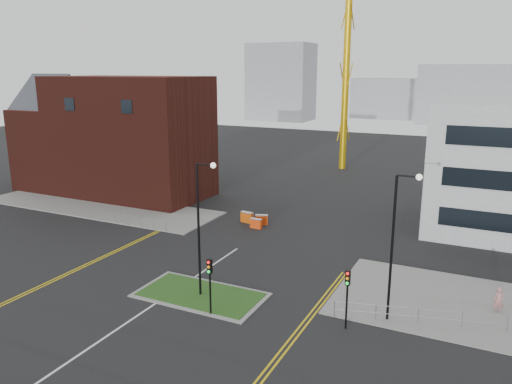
% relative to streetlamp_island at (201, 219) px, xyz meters
% --- Properties ---
extents(ground, '(200.00, 200.00, 0.00)m').
position_rel_streetlamp_island_xyz_m(ground, '(-2.22, -8.00, -5.41)').
color(ground, black).
rests_on(ground, ground).
extents(pavement_left, '(28.00, 8.00, 0.12)m').
position_rel_streetlamp_island_xyz_m(pavement_left, '(-22.22, 14.00, -5.35)').
color(pavement_left, slate).
rests_on(pavement_left, ground).
extents(island_kerb, '(8.60, 4.60, 0.08)m').
position_rel_streetlamp_island_xyz_m(island_kerb, '(-0.22, 0.00, -5.37)').
color(island_kerb, slate).
rests_on(island_kerb, ground).
extents(grass_island, '(8.00, 4.00, 0.12)m').
position_rel_streetlamp_island_xyz_m(grass_island, '(-0.22, 0.00, -5.35)').
color(grass_island, '#1C4517').
rests_on(grass_island, ground).
extents(brick_building, '(24.20, 10.07, 14.24)m').
position_rel_streetlamp_island_xyz_m(brick_building, '(-25.19, 20.00, 1.44)').
color(brick_building, '#401610').
rests_on(brick_building, ground).
extents(streetlamp_island, '(1.46, 0.36, 9.18)m').
position_rel_streetlamp_island_xyz_m(streetlamp_island, '(0.00, 0.00, 0.00)').
color(streetlamp_island, black).
rests_on(streetlamp_island, ground).
extents(streetlamp_right_near, '(1.46, 0.36, 9.18)m').
position_rel_streetlamp_island_xyz_m(streetlamp_right_near, '(12.00, 2.00, 0.00)').
color(streetlamp_right_near, black).
rests_on(streetlamp_right_near, ground).
extents(traffic_light_island, '(0.28, 0.33, 3.65)m').
position_rel_streetlamp_island_xyz_m(traffic_light_island, '(1.78, -2.02, -2.85)').
color(traffic_light_island, black).
rests_on(traffic_light_island, ground).
extents(traffic_light_right, '(0.28, 0.33, 3.65)m').
position_rel_streetlamp_island_xyz_m(traffic_light_right, '(9.78, -0.02, -2.85)').
color(traffic_light_right, black).
rests_on(traffic_light_right, ground).
extents(railing_left, '(6.05, 0.05, 1.10)m').
position_rel_streetlamp_island_xyz_m(railing_left, '(-13.22, 10.00, -4.67)').
color(railing_left, gray).
rests_on(railing_left, ground).
extents(railing_right, '(19.05, 5.05, 1.10)m').
position_rel_streetlamp_island_xyz_m(railing_right, '(18.28, 3.50, -4.63)').
color(railing_right, gray).
rests_on(railing_right, ground).
extents(centre_line, '(0.15, 30.00, 0.01)m').
position_rel_streetlamp_island_xyz_m(centre_line, '(-2.22, -6.00, -5.41)').
color(centre_line, silver).
rests_on(centre_line, ground).
extents(yellow_left_a, '(0.12, 24.00, 0.01)m').
position_rel_streetlamp_island_xyz_m(yellow_left_a, '(-11.22, 2.00, -5.41)').
color(yellow_left_a, gold).
rests_on(yellow_left_a, ground).
extents(yellow_left_b, '(0.12, 24.00, 0.01)m').
position_rel_streetlamp_island_xyz_m(yellow_left_b, '(-10.92, 2.00, -5.41)').
color(yellow_left_b, gold).
rests_on(yellow_left_b, ground).
extents(yellow_right_a, '(0.12, 20.00, 0.01)m').
position_rel_streetlamp_island_xyz_m(yellow_right_a, '(7.28, -2.00, -5.41)').
color(yellow_right_a, gold).
rests_on(yellow_right_a, ground).
extents(yellow_right_b, '(0.12, 20.00, 0.01)m').
position_rel_streetlamp_island_xyz_m(yellow_right_b, '(7.58, -2.00, -5.41)').
color(yellow_right_b, gold).
rests_on(yellow_right_b, ground).
extents(skyline_a, '(18.00, 12.00, 22.00)m').
position_rel_streetlamp_island_xyz_m(skyline_a, '(-42.22, 112.00, 5.59)').
color(skyline_a, gray).
rests_on(skyline_a, ground).
extents(skyline_b, '(24.00, 12.00, 16.00)m').
position_rel_streetlamp_island_xyz_m(skyline_b, '(7.78, 122.00, 2.59)').
color(skyline_b, gray).
rests_on(skyline_b, ground).
extents(skyline_d, '(30.00, 12.00, 12.00)m').
position_rel_streetlamp_island_xyz_m(skyline_d, '(-10.22, 132.00, 0.59)').
color(skyline_d, gray).
rests_on(skyline_d, ground).
extents(pedestrian, '(0.68, 0.50, 1.72)m').
position_rel_streetlamp_island_xyz_m(pedestrian, '(17.78, 5.91, -4.55)').
color(pedestrian, tan).
rests_on(pedestrian, ground).
extents(barrier_left, '(1.15, 0.44, 0.95)m').
position_rel_streetlamp_island_xyz_m(barrier_left, '(-3.22, 14.76, -4.90)').
color(barrier_left, '#E43E0C').
rests_on(barrier_left, ground).
extents(barrier_mid, '(1.33, 0.63, 1.08)m').
position_rel_streetlamp_island_xyz_m(barrier_mid, '(-4.83, 16.00, -4.83)').
color(barrier_mid, '#C94D0B').
rests_on(barrier_mid, ground).
extents(barrier_right, '(1.25, 0.80, 1.00)m').
position_rel_streetlamp_island_xyz_m(barrier_right, '(-3.22, 16.00, -4.87)').
color(barrier_right, red).
rests_on(barrier_right, ground).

